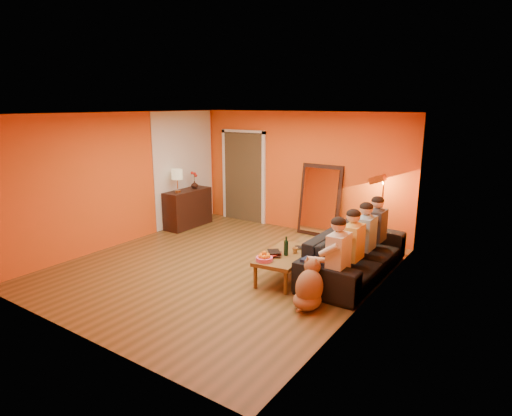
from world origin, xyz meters
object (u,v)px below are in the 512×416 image
Objects in this scene: sideboard at (188,208)px; person_far_right at (377,231)px; sofa at (355,254)px; wine_bottle at (286,246)px; person_mid_left at (353,248)px; laptop at (305,249)px; floor_lamp at (381,214)px; person_far_left at (338,259)px; person_mid_right at (366,239)px; coffee_table at (285,266)px; table_lamp at (177,181)px; dog at (309,284)px; tumbler at (295,250)px; vase at (195,185)px; mirror_frame at (320,200)px.

person_far_right is at bearing 0.66° from sideboard.
wine_bottle is at bearing 135.04° from sofa.
laptop is at bearing 178.29° from person_mid_left.
floor_lamp is (-0.04, 1.40, 0.35)m from sofa.
floor_lamp is at bearing 49.18° from laptop.
laptop is at bearing 72.00° from wine_bottle.
person_far_right is at bearing 90.00° from person_far_left.
person_far_left is 1.10m from person_mid_right.
person_far_left reaches higher than coffee_table.
sideboard is 0.74m from table_lamp.
wine_bottle is at bearing -122.89° from person_far_right.
floor_lamp is at bearing 1.73° from sofa.
laptop is at bearing 108.71° from dog.
laptop is (-0.69, -0.43, 0.07)m from sofa.
sideboard is at bearing -179.34° from person_far_right.
person_mid_left is at bearing 10.56° from coffee_table.
tumbler is 3.83m from vase.
dog is at bearing -66.44° from mirror_frame.
person_mid_left is at bearing -53.43° from mirror_frame.
vase is (-4.16, 2.31, 0.59)m from dog.
tumbler is (3.49, -1.26, 0.04)m from sideboard.
mirror_frame reaches higher than sideboard.
sofa is at bearing 34.18° from coffee_table.
coffee_table is at bearing -135.00° from tumbler.
mirror_frame is 8.96× the size of vase.
table_lamp is (0.00, -0.30, 0.68)m from sideboard.
person_far_left is 4.76m from vase.
mirror_frame is 2.26m from laptop.
floor_lamp reaches higher than person_far_right.
mirror_frame is 0.61× the size of sofa.
floor_lamp is 1.18× the size of person_mid_right.
table_lamp reaches higher than sofa.
floor_lamp is (4.20, 0.80, 0.29)m from sideboard.
coffee_table is 1.00× the size of person_mid_right.
sofa is 1.18m from coffee_table.
floor_lamp is at bearing 7.46° from vase.
dog is 2.14m from person_far_right.
mirror_frame is at bearing 135.01° from person_mid_right.
sideboard is 4.64m from dog.
tumbler is at bearing -139.49° from person_mid_right.
sideboard is 0.97× the size of person_mid_left.
person_mid_right is 1.00× the size of person_far_right.
person_far_right is 1.37m from laptop.
person_far_left is at bearing -90.00° from person_far_right.
tumbler is (0.12, 0.12, 0.26)m from coffee_table.
tumbler reaches higher than laptop.
tumbler is at bearing -73.41° from mirror_frame.
laptop is (0.18, 0.35, 0.22)m from coffee_table.
person_mid_right is 3.94× the size of wine_bottle.
sideboard is 4.28m from sofa.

